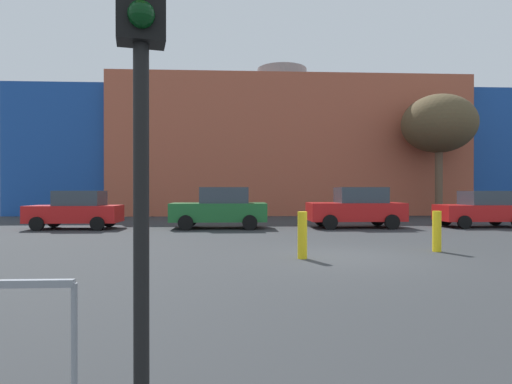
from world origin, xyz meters
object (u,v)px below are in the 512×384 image
(parked_car_3, at_px, (482,209))
(traffic_light_near_left, at_px, (141,55))
(parked_car_1, at_px, (220,208))
(bollard_yellow_0, at_px, (302,235))
(parked_car_2, at_px, (356,208))
(bollard_yellow_1, at_px, (437,231))
(bare_tree_0, at_px, (439,124))
(parked_car_0, at_px, (76,210))

(parked_car_3, relative_size, traffic_light_near_left, 1.04)
(parked_car_1, relative_size, bollard_yellow_0, 3.61)
(parked_car_2, relative_size, bollard_yellow_1, 3.76)
(parked_car_1, xyz_separation_m, bollard_yellow_1, (6.32, -7.57, -0.35))
(bare_tree_0, bearing_deg, parked_car_0, -161.20)
(parked_car_3, distance_m, bollard_yellow_1, 9.59)
(parked_car_1, height_order, parked_car_3, parked_car_1)
(bare_tree_0, bearing_deg, bollard_yellow_1, -116.52)
(parked_car_1, xyz_separation_m, traffic_light_near_left, (-0.08, -15.92, 1.84))
(parked_car_1, bearing_deg, traffic_light_near_left, 89.73)
(parked_car_0, relative_size, parked_car_2, 0.91)
(parked_car_2, relative_size, bollard_yellow_0, 3.62)
(bare_tree_0, bearing_deg, bollard_yellow_0, -125.93)
(bollard_yellow_0, xyz_separation_m, bollard_yellow_1, (3.97, 1.02, -0.02))
(parked_car_1, bearing_deg, parked_car_2, -180.00)
(traffic_light_near_left, relative_size, bare_tree_0, 0.49)
(parked_car_0, xyz_separation_m, traffic_light_near_left, (6.30, -15.92, 1.92))
(parked_car_2, bearing_deg, traffic_light_near_left, 68.32)
(bollard_yellow_0, bearing_deg, bollard_yellow_1, 14.36)
(bare_tree_0, height_order, bollard_yellow_1, bare_tree_0)
(parked_car_0, height_order, parked_car_3, parked_car_0)
(traffic_light_near_left, relative_size, bollard_yellow_0, 3.16)
(traffic_light_near_left, bearing_deg, parked_car_3, 129.32)
(parked_car_2, distance_m, parked_car_3, 5.94)
(parked_car_2, relative_size, bare_tree_0, 0.56)
(bare_tree_0, distance_m, bollard_yellow_1, 16.87)
(bare_tree_0, relative_size, bollard_yellow_0, 6.52)
(bare_tree_0, relative_size, bollard_yellow_1, 6.77)
(parked_car_2, height_order, bollard_yellow_1, parked_car_2)
(parked_car_3, height_order, bollard_yellow_1, parked_car_3)
(parked_car_1, distance_m, bare_tree_0, 15.86)
(parked_car_1, height_order, bollard_yellow_0, parked_car_1)
(parked_car_1, xyz_separation_m, parked_car_2, (6.25, 0.00, 0.00))
(parked_car_3, relative_size, bollard_yellow_1, 3.42)
(traffic_light_near_left, bearing_deg, bare_tree_0, 136.08)
(parked_car_2, bearing_deg, parked_car_3, 180.00)
(bare_tree_0, bearing_deg, parked_car_1, -153.36)
(bare_tree_0, xyz_separation_m, bollard_yellow_0, (-11.13, -15.35, -5.26))
(traffic_light_near_left, xyz_separation_m, bare_tree_0, (13.55, 22.68, 3.09))
(parked_car_0, xyz_separation_m, bollard_yellow_0, (8.73, -8.59, -0.25))
(parked_car_1, distance_m, parked_car_3, 12.19)
(traffic_light_near_left, bearing_deg, parked_car_0, -171.46)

